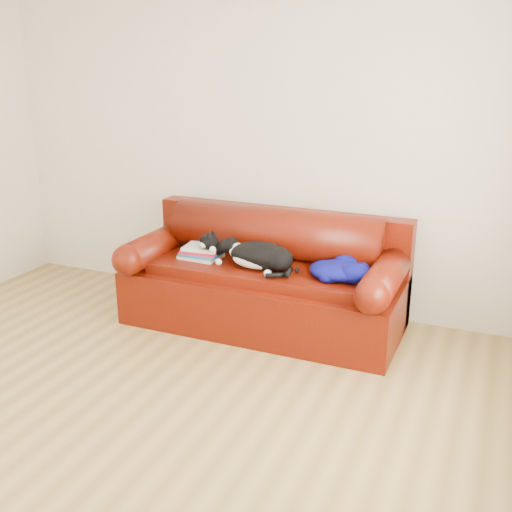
# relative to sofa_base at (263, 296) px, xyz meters

# --- Properties ---
(ground) EXTENTS (4.50, 4.50, 0.00)m
(ground) POSITION_rel_sofa_base_xyz_m (-0.35, -1.49, -0.24)
(ground) COLOR olive
(ground) RESTS_ON ground
(room_shell) EXTENTS (4.52, 4.02, 2.61)m
(room_shell) POSITION_rel_sofa_base_xyz_m (-0.22, -1.48, 1.43)
(room_shell) COLOR beige
(room_shell) RESTS_ON ground
(sofa_base) EXTENTS (2.10, 0.90, 0.50)m
(sofa_base) POSITION_rel_sofa_base_xyz_m (0.00, 0.00, 0.00)
(sofa_base) COLOR #3D0502
(sofa_base) RESTS_ON ground
(sofa_back) EXTENTS (2.10, 1.01, 0.88)m
(sofa_back) POSITION_rel_sofa_base_xyz_m (0.00, 0.24, 0.30)
(sofa_back) COLOR #3D0502
(sofa_back) RESTS_ON ground
(book_stack) EXTENTS (0.31, 0.25, 0.10)m
(book_stack) POSITION_rel_sofa_base_xyz_m (-0.50, -0.06, 0.31)
(book_stack) COLOR beige
(book_stack) RESTS_ON sofa_base
(cat) EXTENTS (0.68, 0.37, 0.25)m
(cat) POSITION_rel_sofa_base_xyz_m (0.02, -0.11, 0.36)
(cat) COLOR black
(cat) RESTS_ON sofa_base
(blanket) EXTENTS (0.47, 0.38, 0.14)m
(blanket) POSITION_rel_sofa_base_xyz_m (0.61, -0.07, 0.32)
(blanket) COLOR #080243
(blanket) RESTS_ON sofa_base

